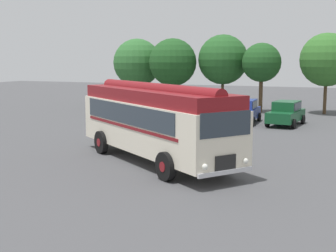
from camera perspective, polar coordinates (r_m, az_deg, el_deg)
The scene contains 11 objects.
ground_plane at distance 20.74m, azimuth 0.93°, elevation -4.41°, with size 120.00×120.00×0.00m, color #474749.
vintage_bus at distance 20.50m, azimuth -1.64°, elevation 0.82°, with size 9.64×7.83×3.49m.
car_near_left at distance 36.29m, azimuth 0.53°, elevation 2.35°, with size 2.27×4.35×1.66m.
car_mid_left at distance 34.90m, azimuth 4.86°, elevation 2.09°, with size 1.98×4.21×1.66m.
car_mid_right at distance 33.75m, azimuth 9.25°, elevation 1.81°, with size 2.12×4.28×1.66m.
car_far_right at distance 33.08m, azimuth 14.19°, elevation 1.54°, with size 2.26×4.34×1.66m.
tree_far_left at distance 45.53m, azimuth -3.68°, elevation 7.74°, with size 4.59×4.59×6.48m.
tree_left_of_centre at distance 42.95m, azimuth 0.79°, elevation 7.78°, with size 4.33×4.33×6.40m.
tree_centre at distance 42.88m, azimuth 6.56°, elevation 8.15°, with size 4.48×4.48×6.73m.
tree_right_of_centre at distance 40.59m, azimuth 11.22°, elevation 7.52°, with size 3.30×3.30×5.89m.
tree_far_right at distance 40.69m, azimuth 18.64°, elevation 7.67°, with size 4.38×4.38×6.66m.
Camera 1 is at (7.70, -18.72, 4.50)m, focal length 50.00 mm.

